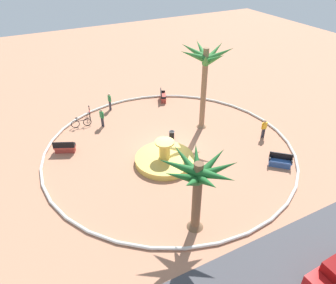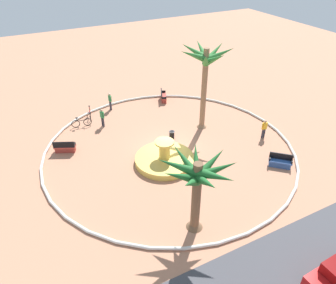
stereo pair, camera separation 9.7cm
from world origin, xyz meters
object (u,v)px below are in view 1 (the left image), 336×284
at_px(palm_tree_near_fountain, 205,66).
at_px(bench_west, 163,97).
at_px(palm_tree_by_curb, 198,178).
at_px(bench_east, 280,162).
at_px(fountain, 165,159).
at_px(bench_north, 65,148).
at_px(bicycle_red_frame, 90,113).
at_px(person_cyclist_photo, 110,101).
at_px(person_cyclist_helmet, 102,117).
at_px(person_pedestrian_stroll, 264,128).
at_px(trash_bin, 172,135).
at_px(bicycle_by_lamppost, 81,123).

distance_m(palm_tree_near_fountain, bench_west, 7.98).
bearing_deg(palm_tree_by_curb, bench_west, -110.36).
bearing_deg(bench_east, bench_west, -79.03).
relative_size(fountain, bench_north, 2.58).
xyz_separation_m(bench_west, bicycle_red_frame, (7.40, 0.05, 0.04)).
bearing_deg(palm_tree_by_curb, bicycle_red_frame, -83.91).
bearing_deg(person_cyclist_photo, person_cyclist_helmet, 59.19).
distance_m(bench_east, bicycle_red_frame, 16.68).
distance_m(bench_east, person_pedestrian_stroll, 3.88).
bearing_deg(trash_bin, person_cyclist_helmet, -46.19).
relative_size(palm_tree_near_fountain, bicycle_by_lamppost, 4.12).
bearing_deg(fountain, bench_north, -37.24).
xyz_separation_m(palm_tree_by_curb, bench_north, (4.86, -10.91, -3.23)).
distance_m(bench_north, person_pedestrian_stroll, 15.66).
height_order(bicycle_by_lamppost, person_cyclist_helmet, person_cyclist_helmet).
height_order(person_cyclist_helmet, person_pedestrian_stroll, person_cyclist_helmet).
xyz_separation_m(trash_bin, bicycle_by_lamppost, (5.94, -5.29, -0.00)).
xyz_separation_m(fountain, bicycle_by_lamppost, (4.02, -7.84, 0.10)).
xyz_separation_m(palm_tree_near_fountain, person_cyclist_photo, (5.90, -6.60, -4.48)).
bearing_deg(bench_west, person_cyclist_helmet, 17.72).
distance_m(bicycle_by_lamppost, person_pedestrian_stroll, 15.22).
bearing_deg(palm_tree_by_curb, palm_tree_near_fountain, -124.18).
relative_size(palm_tree_by_curb, person_cyclist_photo, 2.83).
bearing_deg(bench_east, bicycle_by_lamppost, -47.21).
height_order(bench_east, bench_north, same).
bearing_deg(person_cyclist_photo, person_pedestrian_stroll, 132.25).
height_order(person_cyclist_photo, person_pedestrian_stroll, person_cyclist_photo).
distance_m(bench_west, bicycle_red_frame, 7.40).
relative_size(palm_tree_by_curb, trash_bin, 6.54).
bearing_deg(trash_bin, bench_north, -14.65).
xyz_separation_m(bench_west, person_cyclist_photo, (5.29, -0.47, 0.60)).
xyz_separation_m(bicycle_red_frame, person_pedestrian_stroll, (-11.51, 9.83, 0.52)).
relative_size(bench_east, person_cyclist_photo, 0.90).
distance_m(bench_west, person_pedestrian_stroll, 10.72).
bearing_deg(fountain, person_cyclist_helmet, -71.31).
xyz_separation_m(palm_tree_near_fountain, bench_east, (-1.99, 7.27, -5.08)).
relative_size(palm_tree_by_curb, bicycle_by_lamppost, 2.79).
xyz_separation_m(fountain, palm_tree_near_fountain, (-5.11, -3.10, 5.14)).
height_order(bicycle_red_frame, person_pedestrian_stroll, person_pedestrian_stroll).
relative_size(palm_tree_near_fountain, bicycle_red_frame, 4.19).
relative_size(fountain, person_cyclist_photo, 2.54).
relative_size(bench_west, person_cyclist_photo, 0.99).
xyz_separation_m(palm_tree_by_curb, person_pedestrian_stroll, (-9.87, -5.62, -2.67)).
distance_m(bench_east, trash_bin, 8.48).
relative_size(bench_east, bench_west, 0.91).
height_order(palm_tree_near_fountain, bicycle_by_lamppost, palm_tree_near_fountain).
relative_size(bench_east, person_pedestrian_stroll, 0.94).
bearing_deg(palm_tree_near_fountain, person_cyclist_helmet, -27.71).
height_order(bench_east, trash_bin, bench_east).
distance_m(palm_tree_by_curb, bench_north, 12.38).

